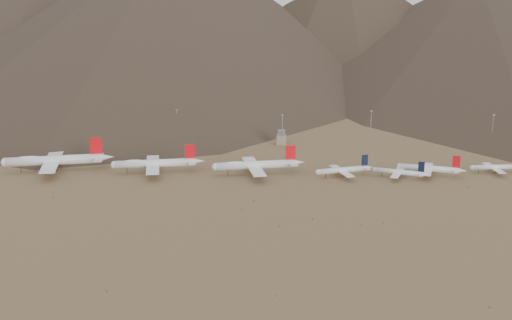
{
  "coord_description": "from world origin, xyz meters",
  "views": [
    {
      "loc": [
        28.52,
        -395.34,
        123.21
      ],
      "look_at": [
        12.36,
        30.0,
        10.28
      ],
      "focal_mm": 45.0,
      "sensor_mm": 36.0,
      "label": 1
    }
  ],
  "objects_px": {
    "widebody_east": "(256,165)",
    "narrowbody_a": "(344,170)",
    "control_tower": "(282,138)",
    "narrowbody_b": "(400,172)",
    "widebody_west": "(54,160)",
    "widebody_centre": "(155,163)"
  },
  "relations": [
    {
      "from": "widebody_centre",
      "to": "widebody_east",
      "type": "bearing_deg",
      "value": -12.15
    },
    {
      "from": "narrowbody_b",
      "to": "control_tower",
      "type": "height_order",
      "value": "narrowbody_b"
    },
    {
      "from": "widebody_west",
      "to": "widebody_centre",
      "type": "relative_size",
      "value": 1.18
    },
    {
      "from": "narrowbody_b",
      "to": "widebody_west",
      "type": "bearing_deg",
      "value": -162.32
    },
    {
      "from": "widebody_west",
      "to": "control_tower",
      "type": "bearing_deg",
      "value": 15.73
    },
    {
      "from": "narrowbody_a",
      "to": "widebody_west",
      "type": "bearing_deg",
      "value": 159.42
    },
    {
      "from": "narrowbody_b",
      "to": "control_tower",
      "type": "distance_m",
      "value": 124.48
    },
    {
      "from": "widebody_centre",
      "to": "narrowbody_a",
      "type": "distance_m",
      "value": 131.03
    },
    {
      "from": "narrowbody_b",
      "to": "control_tower",
      "type": "xyz_separation_m",
      "value": [
        -80.19,
        95.2,
        1.19
      ]
    },
    {
      "from": "narrowbody_a",
      "to": "control_tower",
      "type": "distance_m",
      "value": 101.99
    },
    {
      "from": "control_tower",
      "to": "narrowbody_b",
      "type": "bearing_deg",
      "value": -49.89
    },
    {
      "from": "widebody_centre",
      "to": "control_tower",
      "type": "bearing_deg",
      "value": 34.13
    },
    {
      "from": "narrowbody_b",
      "to": "narrowbody_a",
      "type": "bearing_deg",
      "value": -164.13
    },
    {
      "from": "widebody_east",
      "to": "narrowbody_a",
      "type": "xyz_separation_m",
      "value": [
        60.58,
        -2.97,
        -2.1
      ]
    },
    {
      "from": "narrowbody_b",
      "to": "widebody_east",
      "type": "bearing_deg",
      "value": -163.5
    },
    {
      "from": "widebody_west",
      "to": "control_tower",
      "type": "relative_size",
      "value": 6.33
    },
    {
      "from": "widebody_centre",
      "to": "control_tower",
      "type": "relative_size",
      "value": 5.36
    },
    {
      "from": "widebody_centre",
      "to": "narrowbody_a",
      "type": "xyz_separation_m",
      "value": [
        130.93,
        -4.69,
        -2.07
      ]
    },
    {
      "from": "widebody_west",
      "to": "widebody_centre",
      "type": "xyz_separation_m",
      "value": [
        71.18,
        -1.27,
        -1.25
      ]
    },
    {
      "from": "widebody_west",
      "to": "widebody_east",
      "type": "xyz_separation_m",
      "value": [
        141.52,
        -2.99,
        -1.22
      ]
    },
    {
      "from": "widebody_west",
      "to": "control_tower",
      "type": "height_order",
      "value": "widebody_west"
    },
    {
      "from": "widebody_centre",
      "to": "narrowbody_a",
      "type": "bearing_deg",
      "value": -12.8
    }
  ]
}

